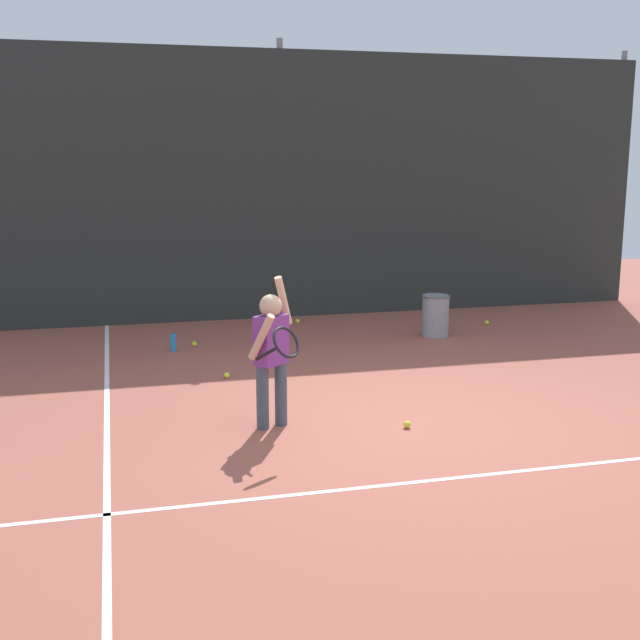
# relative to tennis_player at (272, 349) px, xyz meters

# --- Properties ---
(ground_plane) EXTENTS (20.00, 20.00, 0.00)m
(ground_plane) POSITION_rel_tennis_player_xyz_m (1.15, -0.16, -0.73)
(ground_plane) COLOR #9E5142
(court_line_baseline) EXTENTS (9.00, 0.05, 0.00)m
(court_line_baseline) POSITION_rel_tennis_player_xyz_m (1.15, -1.50, -0.72)
(court_line_baseline) COLOR white
(court_line_baseline) RESTS_ON ground
(court_line_sideline) EXTENTS (0.05, 9.00, 0.00)m
(court_line_sideline) POSITION_rel_tennis_player_xyz_m (-1.44, 0.84, -0.72)
(court_line_sideline) COLOR white
(court_line_sideline) RESTS_ON ground
(back_fence_windscreen) EXTENTS (11.57, 0.08, 3.89)m
(back_fence_windscreen) POSITION_rel_tennis_player_xyz_m (1.15, 5.01, 1.22)
(back_fence_windscreen) COLOR #282D2B
(back_fence_windscreen) RESTS_ON ground
(fence_post_1) EXTENTS (0.09, 0.09, 4.04)m
(fence_post_1) POSITION_rel_tennis_player_xyz_m (1.15, 5.07, 1.30)
(fence_post_1) COLOR slate
(fence_post_1) RESTS_ON ground
(fence_post_2) EXTENTS (0.09, 0.09, 4.04)m
(fence_post_2) POSITION_rel_tennis_player_xyz_m (6.79, 5.07, 1.30)
(fence_post_2) COLOR slate
(fence_post_2) RESTS_ON ground
(tennis_player) EXTENTS (0.48, 0.86, 1.35)m
(tennis_player) POSITION_rel_tennis_player_xyz_m (0.00, 0.00, 0.00)
(tennis_player) COLOR #3F4C59
(tennis_player) RESTS_ON ground
(ball_hopper) EXTENTS (0.38, 0.38, 0.56)m
(ball_hopper) POSITION_rel_tennis_player_xyz_m (2.87, 3.17, -0.44)
(ball_hopper) COLOR gray
(ball_hopper) RESTS_ON ground
(water_bottle) EXTENTS (0.07, 0.07, 0.22)m
(water_bottle) POSITION_rel_tennis_player_xyz_m (-0.64, 3.17, -0.62)
(water_bottle) COLOR #268CD8
(water_bottle) RESTS_ON ground
(tennis_ball_0) EXTENTS (0.07, 0.07, 0.07)m
(tennis_ball_0) POSITION_rel_tennis_player_xyz_m (3.87, 3.66, -0.69)
(tennis_ball_0) COLOR #CCE033
(tennis_ball_0) RESTS_ON ground
(tennis_ball_1) EXTENTS (0.07, 0.07, 0.07)m
(tennis_ball_1) POSITION_rel_tennis_player_xyz_m (-0.36, 3.35, -0.69)
(tennis_ball_1) COLOR #CCE033
(tennis_ball_1) RESTS_ON ground
(tennis_ball_2) EXTENTS (0.07, 0.07, 0.07)m
(tennis_ball_2) POSITION_rel_tennis_player_xyz_m (1.25, 4.45, -0.69)
(tennis_ball_2) COLOR #CCE033
(tennis_ball_2) RESTS_ON ground
(tennis_ball_3) EXTENTS (0.07, 0.07, 0.07)m
(tennis_ball_3) POSITION_rel_tennis_player_xyz_m (-0.17, 1.74, -0.69)
(tennis_ball_3) COLOR #CCE033
(tennis_ball_3) RESTS_ON ground
(tennis_ball_4) EXTENTS (0.07, 0.07, 0.07)m
(tennis_ball_4) POSITION_rel_tennis_player_xyz_m (1.16, -0.32, -0.69)
(tennis_ball_4) COLOR #CCE033
(tennis_ball_4) RESTS_ON ground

